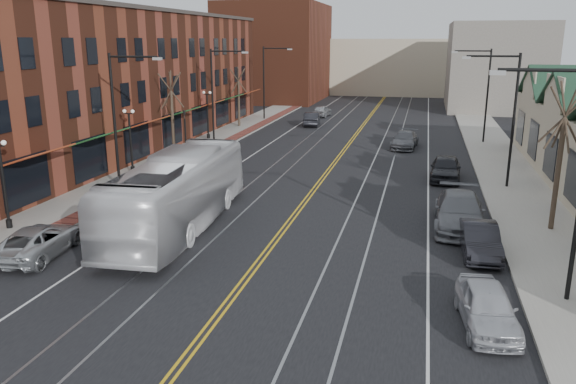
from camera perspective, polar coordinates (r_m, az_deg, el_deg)
The scene contains 30 objects.
ground at distance 17.50m, azimuth -9.73°, elevation -15.56°, with size 160.00×160.00×0.00m, color black.
sidewalk_left at distance 39.33m, azimuth -14.44°, elevation 1.79°, with size 4.00×120.00×0.15m, color gray.
sidewalk_right at distance 35.31m, azimuth 22.51°, elevation -0.41°, with size 4.00×120.00×0.15m, color gray.
building_left at distance 48.02m, azimuth -18.47°, elevation 10.42°, with size 10.00×50.00×11.00m, color brown.
backdrop_left at distance 86.64m, azimuth -1.31°, elevation 13.98°, with size 14.00×18.00×14.00m, color brown.
backdrop_mid at distance 99.00m, azimuth 10.22°, elevation 12.46°, with size 22.00×14.00×9.00m, color #C7B599.
backdrop_right at distance 79.27m, azimuth 20.39°, elevation 11.86°, with size 12.00×16.00×11.00m, color slate.
streetlight_l_1 at distance 34.59m, azimuth -16.67°, elevation 8.19°, with size 3.33×0.25×8.00m.
streetlight_l_2 at distance 49.03m, azimuth -7.22°, elevation 10.59°, with size 3.33×0.25×8.00m.
streetlight_l_3 at distance 64.20m, azimuth -2.09°, elevation 11.77°, with size 3.33×0.25×8.00m.
streetlight_r_0 at distance 20.65m, azimuth 26.80°, elevation 2.79°, with size 3.33×0.25×8.00m.
streetlight_r_1 at distance 36.24m, azimuth 21.35°, elevation 8.08°, with size 3.33×0.25×8.00m.
streetlight_r_2 at distance 52.07m, azimuth 19.17°, elevation 10.15°, with size 3.33×0.25×8.00m.
lamppost_l_1 at distance 29.65m, azimuth -26.89°, elevation 0.51°, with size 0.84×0.28×4.27m.
lamppost_l_2 at distance 39.29m, azimuth -15.68°, elevation 4.86°, with size 0.84×0.28×4.27m.
lamppost_l_3 at distance 51.81m, azimuth -8.16°, elevation 7.66°, with size 0.84×0.28×4.27m.
tree_left_near at distance 44.24m, azimuth -11.69°, elevation 7.94°, with size 1.78×1.37×6.48m.
tree_left_far at distance 59.05m, azimuth -5.04°, elevation 9.72°, with size 1.66×1.28×6.02m.
tree_right_mid at distance 28.87m, azimuth 25.92°, elevation 3.43°, with size 1.90×1.46×6.93m.
manhole_far at distance 29.19m, azimuth -24.00°, elevation -3.54°, with size 0.60×0.60×0.02m, color #592D19.
traffic_signal at distance 41.82m, azimuth -10.39°, elevation 5.98°, with size 0.18×0.15×3.80m.
transit_bus at distance 27.47m, azimuth -11.08°, elevation -0.02°, with size 3.03×12.94×3.60m, color white.
parked_suv at distance 26.06m, azimuth -24.05°, elevation -4.56°, with size 2.20×4.76×1.32m, color #AEB2B6.
parked_car_a at distance 19.27m, azimuth 19.57°, elevation -10.93°, with size 1.62×4.04×1.38m, color silver.
parked_car_b at distance 25.23m, azimuth 18.89°, elevation -4.61°, with size 1.45×4.15×1.37m, color black.
parked_car_c at distance 28.46m, azimuth 17.01°, elevation -1.90°, with size 2.34×5.75×1.67m, color slate.
parked_car_d at distance 38.02m, azimuth 15.72°, elevation 2.35°, with size 1.87×4.65×1.58m, color black.
distant_car_left at distance 60.29m, azimuth 2.44°, elevation 7.42°, with size 1.50×4.30×1.42m, color black.
distant_car_right at distance 48.61m, azimuth 11.78°, elevation 5.21°, with size 1.96×4.82×1.40m, color #5A5C61.
distant_car_far at distance 67.63m, azimuth 3.48°, elevation 8.24°, with size 1.61×4.01×1.37m, color #9FA1A6.
Camera 1 is at (6.25, -13.71, 8.90)m, focal length 35.00 mm.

